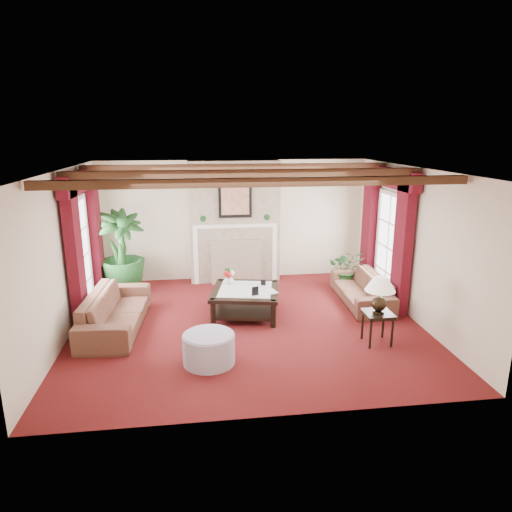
{
  "coord_description": "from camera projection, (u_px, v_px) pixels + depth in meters",
  "views": [
    {
      "loc": [
        -0.83,
        -7.44,
        3.28
      ],
      "look_at": [
        0.2,
        0.4,
        1.13
      ],
      "focal_mm": 32.0,
      "sensor_mm": 36.0,
      "label": 1
    }
  ],
  "objects": [
    {
      "name": "table_lamp",
      "position": [
        380.0,
        294.0,
        7.15
      ],
      "size": [
        0.48,
        0.48,
        0.61
      ],
      "primitive_type": null,
      "color": "black",
      "rests_on": "side_table"
    },
    {
      "name": "floor",
      "position": [
        248.0,
        324.0,
        8.08
      ],
      "size": [
        6.0,
        6.0,
        0.0
      ],
      "primitive_type": "plane",
      "color": "#430B0C",
      "rests_on": "ground"
    },
    {
      "name": "small_plant",
      "position": [
        346.0,
        272.0,
        9.93
      ],
      "size": [
        1.04,
        1.09,
        0.66
      ],
      "primitive_type": "imported",
      "rotation": [
        0.0,
        0.0,
        -0.16
      ],
      "color": "black",
      "rests_on": "ground"
    },
    {
      "name": "book",
      "position": [
        265.0,
        286.0,
        8.15
      ],
      "size": [
        0.22,
        0.12,
        0.28
      ],
      "primitive_type": "imported",
      "rotation": [
        0.0,
        0.0,
        0.26
      ],
      "color": "black",
      "rests_on": "coffee_table"
    },
    {
      "name": "french_door_left",
      "position": [
        75.0,
        199.0,
        8.1
      ],
      "size": [
        0.1,
        1.1,
        2.16
      ],
      "primitive_type": null,
      "color": "white",
      "rests_on": "ground"
    },
    {
      "name": "back_wall",
      "position": [
        234.0,
        220.0,
        10.36
      ],
      "size": [
        6.0,
        0.02,
        2.7
      ],
      "primitive_type": "cube",
      "color": "beige",
      "rests_on": "ground"
    },
    {
      "name": "sofa_left",
      "position": [
        115.0,
        304.0,
        7.81
      ],
      "size": [
        2.29,
        0.92,
        0.87
      ],
      "primitive_type": "imported",
      "rotation": [
        0.0,
        0.0,
        1.51
      ],
      "color": "#340E16",
      "rests_on": "ground"
    },
    {
      "name": "french_door_right",
      "position": [
        393.0,
        194.0,
        8.85
      ],
      "size": [
        0.1,
        1.1,
        2.16
      ],
      "primitive_type": null,
      "color": "white",
      "rests_on": "ground"
    },
    {
      "name": "ceiling_beams",
      "position": [
        247.0,
        173.0,
        7.39
      ],
      "size": [
        6.0,
        3.0,
        0.12
      ],
      "primitive_type": null,
      "color": "#3C2413",
      "rests_on": "ceiling"
    },
    {
      "name": "curtains_left",
      "position": [
        79.0,
        175.0,
        8.01
      ],
      "size": [
        0.2,
        2.4,
        2.55
      ],
      "primitive_type": null,
      "color": "#420811",
      "rests_on": "ground"
    },
    {
      "name": "photo_frame_b",
      "position": [
        263.0,
        283.0,
        8.55
      ],
      "size": [
        0.09,
        0.04,
        0.12
      ],
      "primitive_type": null,
      "rotation": [
        0.0,
        0.0,
        -0.28
      ],
      "color": "black",
      "rests_on": "coffee_table"
    },
    {
      "name": "sofa_right",
      "position": [
        362.0,
        284.0,
        9.02
      ],
      "size": [
        2.01,
        0.73,
        0.77
      ],
      "primitive_type": "imported",
      "rotation": [
        0.0,
        0.0,
        -1.61
      ],
      "color": "#340E16",
      "rests_on": "ground"
    },
    {
      "name": "flower_vase",
      "position": [
        229.0,
        280.0,
        8.63
      ],
      "size": [
        0.2,
        0.21,
        0.18
      ],
      "primitive_type": "imported",
      "rotation": [
        0.0,
        0.0,
        -0.06
      ],
      "color": "silver",
      "rests_on": "coffee_table"
    },
    {
      "name": "right_wall",
      "position": [
        415.0,
        245.0,
        8.11
      ],
      "size": [
        0.02,
        5.5,
        2.7
      ],
      "primitive_type": "cube",
      "color": "beige",
      "rests_on": "ground"
    },
    {
      "name": "curtains_right",
      "position": [
        389.0,
        172.0,
        8.73
      ],
      "size": [
        0.2,
        2.4,
        2.55
      ],
      "primitive_type": null,
      "color": "#420811",
      "rests_on": "ground"
    },
    {
      "name": "photo_frame_a",
      "position": [
        255.0,
        291.0,
        8.02
      ],
      "size": [
        0.13,
        0.06,
        0.17
      ],
      "primitive_type": null,
      "rotation": [
        0.0,
        0.0,
        0.32
      ],
      "color": "black",
      "rests_on": "coffee_table"
    },
    {
      "name": "ottoman",
      "position": [
        209.0,
        349.0,
        6.67
      ],
      "size": [
        0.76,
        0.76,
        0.45
      ],
      "primitive_type": "cylinder",
      "color": "#9591A5",
      "rests_on": "ground"
    },
    {
      "name": "fireplace",
      "position": [
        234.0,
        160.0,
        9.81
      ],
      "size": [
        2.0,
        0.52,
        2.7
      ],
      "primitive_type": null,
      "color": "tan",
      "rests_on": "ground"
    },
    {
      "name": "coffee_table",
      "position": [
        246.0,
        302.0,
        8.43
      ],
      "size": [
        1.42,
        1.42,
        0.49
      ],
      "primitive_type": null,
      "rotation": [
        0.0,
        0.0,
        -0.19
      ],
      "color": "black",
      "rests_on": "ground"
    },
    {
      "name": "side_table",
      "position": [
        377.0,
        328.0,
        7.3
      ],
      "size": [
        0.53,
        0.53,
        0.52
      ],
      "primitive_type": null,
      "rotation": [
        0.0,
        0.0,
        0.22
      ],
      "color": "black",
      "rests_on": "ground"
    },
    {
      "name": "potted_palm",
      "position": [
        122.0,
        270.0,
        9.56
      ],
      "size": [
        2.37,
        2.53,
        0.98
      ],
      "primitive_type": "imported",
      "rotation": [
        0.0,
        0.0,
        0.46
      ],
      "color": "black",
      "rests_on": "ground"
    },
    {
      "name": "left_wall",
      "position": [
        63.0,
        256.0,
        7.35
      ],
      "size": [
        0.02,
        5.5,
        2.7
      ],
      "primitive_type": "cube",
      "color": "beige",
      "rests_on": "ground"
    },
    {
      "name": "ceiling",
      "position": [
        247.0,
        170.0,
        7.37
      ],
      "size": [
        6.0,
        6.0,
        0.0
      ],
      "primitive_type": "plane",
      "rotation": [
        3.14,
        0.0,
        0.0
      ],
      "color": "white",
      "rests_on": "floor"
    }
  ]
}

